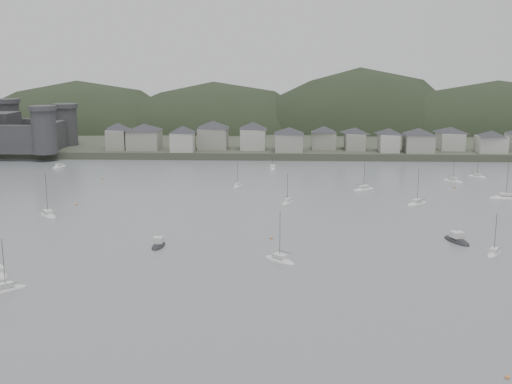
{
  "coord_description": "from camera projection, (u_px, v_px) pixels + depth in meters",
  "views": [
    {
      "loc": [
        7.08,
        -97.21,
        41.23
      ],
      "look_at": [
        0.0,
        75.0,
        6.0
      ],
      "focal_mm": 45.22,
      "sensor_mm": 36.0,
      "label": 1
    }
  ],
  "objects": [
    {
      "name": "ground",
      "position": [
        237.0,
        322.0,
        103.71
      ],
      "size": [
        900.0,
        900.0,
        0.0
      ],
      "primitive_type": "plane",
      "color": "slate",
      "rests_on": "ground"
    },
    {
      "name": "far_shore_land",
      "position": [
        271.0,
        127.0,
        392.19
      ],
      "size": [
        900.0,
        250.0,
        3.0
      ],
      "primitive_type": "cube",
      "color": "#383D2D",
      "rests_on": "ground"
    },
    {
      "name": "waterfront_town",
      "position": [
        383.0,
        137.0,
        279.41
      ],
      "size": [
        451.48,
        28.46,
        12.92
      ],
      "color": "gray",
      "rests_on": "far_shore_land"
    },
    {
      "name": "forested_ridge",
      "position": [
        278.0,
        154.0,
        369.49
      ],
      "size": [
        851.55,
        103.94,
        102.57
      ],
      "color": "black",
      "rests_on": "ground"
    },
    {
      "name": "moored_fleet",
      "position": [
        172.0,
        215.0,
        174.21
      ],
      "size": [
        257.06,
        177.15,
        14.0
      ],
      "color": "silver",
      "rests_on": "ground"
    },
    {
      "name": "motor_launch_far",
      "position": [
        158.0,
        245.0,
        145.63
      ],
      "size": [
        3.1,
        7.36,
        3.73
      ],
      "rotation": [
        0.0,
        0.0,
        3.07
      ],
      "color": "black",
      "rests_on": "ground"
    },
    {
      "name": "sailboat_lead",
      "position": [
        287.0,
        203.0,
        189.77
      ],
      "size": [
        4.75,
        7.27,
        9.53
      ],
      "rotation": [
        0.0,
        0.0,
        2.74
      ],
      "color": "silver",
      "rests_on": "ground"
    },
    {
      "name": "mooring_buoys",
      "position": [
        314.0,
        219.0,
        169.82
      ],
      "size": [
        154.47,
        143.02,
        0.7
      ],
      "color": "#D08145",
      "rests_on": "ground"
    },
    {
      "name": "motor_launch_near",
      "position": [
        457.0,
        240.0,
        149.41
      ],
      "size": [
        6.04,
        9.53,
        4.12
      ],
      "rotation": [
        0.0,
        0.0,
        0.34
      ],
      "color": "black",
      "rests_on": "ground"
    }
  ]
}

